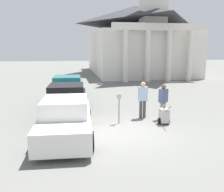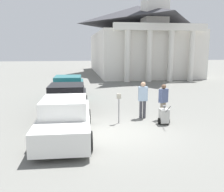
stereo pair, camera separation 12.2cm
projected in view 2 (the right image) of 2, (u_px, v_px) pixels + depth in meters
name	position (u px, v px, depth m)	size (l,w,h in m)	color
ground_plane	(125.00, 132.00, 9.93)	(120.00, 120.00, 0.00)	slate
parked_car_white	(65.00, 119.00, 9.32)	(2.11, 4.86, 1.50)	silver
parked_car_black	(67.00, 100.00, 12.70)	(2.22, 4.79, 1.51)	black
parked_car_teal	(68.00, 88.00, 16.55)	(2.22, 4.91, 1.51)	#23666B
parking_meter	(119.00, 103.00, 10.94)	(0.18, 0.09, 1.33)	slate
person_worker	(143.00, 98.00, 11.75)	(0.44, 0.26, 1.74)	#3F3F47
person_supervisor	(163.00, 99.00, 11.60)	(0.47, 0.38, 1.66)	gray
equipment_cart	(164.00, 116.00, 10.91)	(0.48, 0.99, 1.00)	#B2B2AD
church	(138.00, 36.00, 33.14)	(11.38, 18.87, 24.41)	silver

